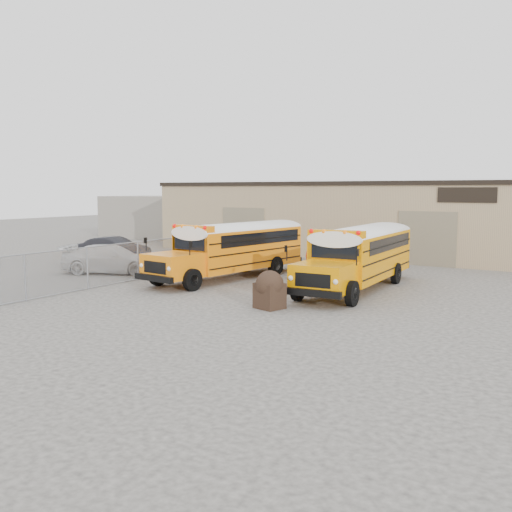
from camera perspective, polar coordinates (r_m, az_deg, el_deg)
The scene contains 9 objects.
ground at distance 20.97m, azimuth -5.41°, elevation -4.87°, with size 120.00×120.00×0.00m, color #413E3B.
warehouse at distance 38.44m, azimuth 12.97°, elevation 3.80°, with size 30.20×10.20×4.67m.
chainlink_fence at distance 26.94m, azimuth -11.73°, elevation -0.47°, with size 0.07×18.07×1.81m.
distant_building_left at distance 51.61m, azimuth -10.06°, elevation 3.92°, with size 8.00×6.00×3.60m, color gray.
school_bus_left at distance 31.35m, azimuth 4.46°, elevation 1.82°, with size 3.42×9.32×2.67m.
school_bus_right at distance 29.80m, azimuth 13.77°, elevation 1.41°, with size 2.87×9.24×2.68m.
tarp_bundle at distance 20.11m, azimuth 1.37°, elevation -3.32°, with size 1.10×1.04×1.36m.
car_white at distance 29.45m, azimuth -14.24°, elevation -0.31°, with size 2.00×4.91×1.42m, color silver.
car_dark at distance 34.39m, azimuth -13.97°, elevation 0.68°, with size 1.50×4.31×1.42m, color black.
Camera 1 is at (12.50, -16.31, 4.18)m, focal length 40.00 mm.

